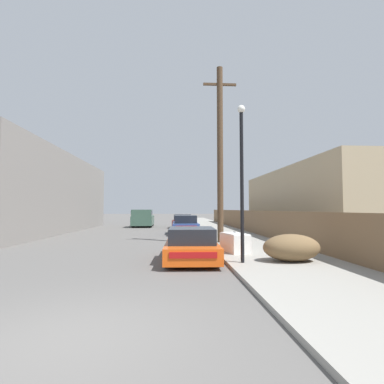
# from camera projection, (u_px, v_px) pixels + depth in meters

# --- Properties ---
(ground_plane) EXTENTS (220.00, 220.00, 0.00)m
(ground_plane) POSITION_uv_depth(u_px,v_px,m) (73.00, 341.00, 4.27)
(ground_plane) COLOR #595654
(sidewalk_curb) EXTENTS (4.20, 63.00, 0.12)m
(sidewalk_curb) POSITION_uv_depth(u_px,v_px,m) (215.00, 228.00, 28.02)
(sidewalk_curb) COLOR gray
(sidewalk_curb) RESTS_ON ground
(discarded_fridge) EXTENTS (1.03, 1.67, 0.78)m
(discarded_fridge) POSITION_uv_depth(u_px,v_px,m) (235.00, 243.00, 12.26)
(discarded_fridge) COLOR white
(discarded_fridge) RESTS_ON sidewalk_curb
(parked_sports_car_red) EXTENTS (1.98, 4.30, 1.20)m
(parked_sports_car_red) POSITION_uv_depth(u_px,v_px,m) (191.00, 245.00, 10.91)
(parked_sports_car_red) COLOR #E05114
(parked_sports_car_red) RESTS_ON ground
(car_parked_mid) EXTENTS (1.88, 4.62, 1.40)m
(car_parked_mid) POSITION_uv_depth(u_px,v_px,m) (185.00, 225.00, 22.35)
(car_parked_mid) COLOR #2D478C
(car_parked_mid) RESTS_ON ground
(car_parked_far) EXTENTS (2.18, 4.41, 1.34)m
(car_parked_far) POSITION_uv_depth(u_px,v_px,m) (183.00, 222.00, 29.51)
(car_parked_far) COLOR #5B1E19
(car_parked_far) RESTS_ON ground
(pickup_truck) EXTENTS (2.17, 5.25, 1.80)m
(pickup_truck) POSITION_uv_depth(u_px,v_px,m) (143.00, 218.00, 31.29)
(pickup_truck) COLOR #385647
(pickup_truck) RESTS_ON ground
(utility_pole) EXTENTS (1.80, 0.32, 9.48)m
(utility_pole) POSITION_uv_depth(u_px,v_px,m) (220.00, 152.00, 16.08)
(utility_pole) COLOR #4C3826
(utility_pole) RESTS_ON sidewalk_curb
(street_lamp) EXTENTS (0.26, 0.26, 5.25)m
(street_lamp) POSITION_uv_depth(u_px,v_px,m) (242.00, 171.00, 9.95)
(street_lamp) COLOR black
(street_lamp) RESTS_ON sidewalk_curb
(brush_pile) EXTENTS (1.92, 1.28, 0.91)m
(brush_pile) POSITION_uv_depth(u_px,v_px,m) (291.00, 248.00, 10.06)
(brush_pile) COLOR brown
(brush_pile) RESTS_ON sidewalk_curb
(wooden_fence) EXTENTS (0.08, 37.62, 1.64)m
(wooden_fence) POSITION_uv_depth(u_px,v_px,m) (246.00, 221.00, 23.99)
(wooden_fence) COLOR brown
(wooden_fence) RESTS_ON sidewalk_curb
(building_left_block) EXTENTS (7.00, 20.87, 6.21)m
(building_left_block) POSITION_uv_depth(u_px,v_px,m) (29.00, 194.00, 24.03)
(building_left_block) COLOR gray
(building_left_block) RESTS_ON ground
(building_right_house) EXTENTS (6.00, 16.97, 4.79)m
(building_right_house) POSITION_uv_depth(u_px,v_px,m) (317.00, 202.00, 22.21)
(building_right_house) COLOR tan
(building_right_house) RESTS_ON ground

